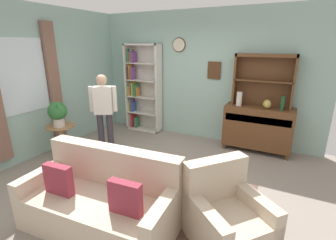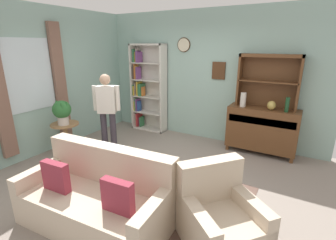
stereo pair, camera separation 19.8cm
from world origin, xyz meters
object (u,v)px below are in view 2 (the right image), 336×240
(vase_round, at_px, (271,105))
(armchair_floral, at_px, (220,220))
(vase_tall, at_px, (243,100))
(potted_plant_small, at_px, (84,152))
(plant_stand, at_px, (66,135))
(potted_plant_large, at_px, (62,111))
(coffee_table, at_px, (147,165))
(bookshelf, at_px, (146,89))
(sideboard_hutch, at_px, (269,74))
(person_reading, at_px, (107,108))
(couch_floral, at_px, (98,199))
(sideboard, at_px, (262,129))
(book_stack, at_px, (136,160))
(bottle_wine, at_px, (287,105))

(vase_round, bearing_deg, armchair_floral, -91.37)
(vase_tall, xyz_separation_m, potted_plant_small, (-2.41, -1.91, -0.90))
(plant_stand, xyz_separation_m, potted_plant_large, (0.05, -0.05, 0.51))
(vase_tall, relative_size, coffee_table, 0.35)
(bookshelf, distance_m, plant_stand, 2.21)
(armchair_floral, distance_m, coffee_table, 1.42)
(vase_tall, bearing_deg, potted_plant_large, -145.54)
(sideboard_hutch, height_order, coffee_table, sideboard_hutch)
(sideboard_hutch, height_order, potted_plant_small, sideboard_hutch)
(potted_plant_large, distance_m, person_reading, 0.81)
(bookshelf, bearing_deg, plant_stand, -103.04)
(vase_tall, relative_size, couch_floral, 0.15)
(vase_round, distance_m, coffee_table, 2.58)
(couch_floral, bearing_deg, person_reading, 129.19)
(sideboard, xyz_separation_m, couch_floral, (-1.31, -3.09, -0.20))
(plant_stand, bearing_deg, vase_tall, 33.25)
(sideboard, xyz_separation_m, vase_tall, (-0.39, -0.08, 0.55))
(vase_tall, relative_size, book_stack, 1.44)
(sideboard, xyz_separation_m, potted_plant_small, (-2.80, -1.99, -0.35))
(sideboard, height_order, vase_round, vase_round)
(sideboard, relative_size, bottle_wine, 4.80)
(person_reading, bearing_deg, couch_floral, -50.81)
(bookshelf, height_order, book_stack, bookshelf)
(vase_round, relative_size, couch_floral, 0.09)
(bookshelf, xyz_separation_m, book_stack, (1.42, -2.32, -0.59))
(vase_round, height_order, book_stack, vase_round)
(bottle_wine, bearing_deg, vase_round, 175.05)
(potted_plant_small, bearing_deg, vase_round, 33.20)
(armchair_floral, xyz_separation_m, potted_plant_large, (-3.29, 0.65, 0.62))
(potted_plant_small, bearing_deg, plant_stand, 178.09)
(armchair_floral, bearing_deg, coffee_table, 158.07)
(bookshelf, bearing_deg, potted_plant_large, -101.46)
(plant_stand, relative_size, coffee_table, 0.79)
(vase_round, xyz_separation_m, potted_plant_large, (-3.35, -1.96, -0.10))
(sideboard_hutch, distance_m, vase_tall, 0.66)
(sideboard, bearing_deg, person_reading, -150.82)
(sideboard, height_order, armchair_floral, sideboard)
(potted_plant_large, bearing_deg, bottle_wine, 28.17)
(vase_tall, relative_size, armchair_floral, 0.26)
(vase_round, xyz_separation_m, bottle_wine, (0.26, -0.02, 0.05))
(sideboard, xyz_separation_m, plant_stand, (-3.27, -1.97, -0.12))
(bottle_wine, height_order, plant_stand, bottle_wine)
(armchair_floral, xyz_separation_m, potted_plant_small, (-2.87, 0.69, -0.13))
(potted_plant_large, height_order, coffee_table, potted_plant_large)
(vase_round, xyz_separation_m, book_stack, (-1.50, -2.17, -0.56))
(bookshelf, xyz_separation_m, coffee_table, (1.55, -2.23, -0.68))
(book_stack, bearing_deg, bookshelf, 121.50)
(couch_floral, xyz_separation_m, person_reading, (-1.32, 1.62, 0.59))
(sideboard_hutch, bearing_deg, armchair_floral, -88.61)
(vase_round, height_order, armchair_floral, vase_round)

